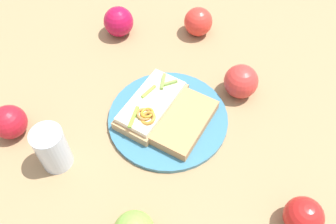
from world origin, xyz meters
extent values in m
plane|color=#967650|center=(0.00, 0.00, 0.00)|extent=(2.00, 2.00, 0.00)
cylinder|color=teal|center=(0.00, 0.00, 0.01)|extent=(0.28, 0.28, 0.01)
cube|color=tan|center=(-0.02, -0.04, 0.02)|extent=(0.21, 0.16, 0.02)
cube|color=#F0E1C1|center=(-0.02, -0.04, 0.04)|extent=(0.19, 0.15, 0.01)
torus|color=#B58322|center=(0.02, -0.04, 0.05)|extent=(0.04, 0.04, 0.01)
torus|color=#A96F34|center=(0.03, -0.05, 0.05)|extent=(0.05, 0.05, 0.01)
torus|color=#C3812E|center=(0.04, -0.04, 0.05)|extent=(0.05, 0.05, 0.02)
cube|color=#79A546|center=(-0.07, -0.01, 0.05)|extent=(0.02, 0.04, 0.01)
cube|color=#7AB534|center=(0.04, -0.07, 0.05)|extent=(0.06, 0.02, 0.01)
cube|color=#76A13E|center=(-0.07, -0.02, 0.05)|extent=(0.05, 0.01, 0.01)
cube|color=#83BC3A|center=(-0.04, -0.05, 0.05)|extent=(0.04, 0.03, 0.01)
cube|color=tan|center=(0.02, 0.04, 0.02)|extent=(0.19, 0.15, 0.03)
sphere|color=#AC0F38|center=(-0.28, -0.18, 0.04)|extent=(0.12, 0.12, 0.08)
sphere|color=red|center=(-0.11, 0.16, 0.04)|extent=(0.10, 0.10, 0.08)
sphere|color=red|center=(-0.31, 0.04, 0.04)|extent=(0.10, 0.10, 0.08)
sphere|color=red|center=(0.21, 0.29, 0.04)|extent=(0.08, 0.08, 0.08)
sphere|color=#AE1624|center=(0.08, -0.35, 0.04)|extent=(0.09, 0.09, 0.08)
cylinder|color=silver|center=(0.14, -0.22, 0.05)|extent=(0.07, 0.07, 0.11)
camera|label=1|loc=(0.49, 0.07, 0.71)|focal=38.90mm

